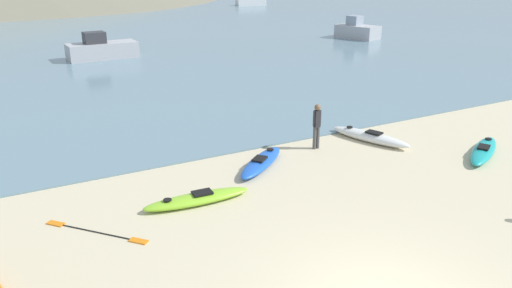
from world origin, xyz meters
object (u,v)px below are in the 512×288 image
(kayak_on_sand_2, at_px, (261,162))
(person_near_waterline, at_px, (317,124))
(moored_boat_2, at_px, (251,2))
(kayak_on_sand_1, at_px, (370,137))
(moored_boat_1, at_px, (357,31))
(loose_paddle, at_px, (96,232))
(moored_boat_0, at_px, (102,49))
(kayak_on_sand_3, at_px, (197,199))
(kayak_on_sand_4, at_px, (484,151))

(kayak_on_sand_2, relative_size, person_near_waterline, 1.65)
(moored_boat_2, bearing_deg, kayak_on_sand_1, -113.50)
(moored_boat_1, height_order, moored_boat_2, moored_boat_1)
(loose_paddle, bearing_deg, moored_boat_0, 77.34)
(person_near_waterline, bearing_deg, loose_paddle, -164.50)
(kayak_on_sand_2, relative_size, kayak_on_sand_3, 0.88)
(kayak_on_sand_1, relative_size, moored_boat_2, 0.72)
(moored_boat_0, bearing_deg, kayak_on_sand_1, -76.43)
(kayak_on_sand_1, relative_size, kayak_on_sand_3, 1.05)
(kayak_on_sand_4, xyz_separation_m, loose_paddle, (-12.30, 0.97, -0.14))
(moored_boat_2, height_order, loose_paddle, moored_boat_2)
(kayak_on_sand_1, distance_m, kayak_on_sand_3, 7.36)
(kayak_on_sand_4, height_order, person_near_waterline, person_near_waterline)
(kayak_on_sand_1, xyz_separation_m, moored_boat_1, (15.32, 19.56, 0.51))
(kayak_on_sand_3, relative_size, loose_paddle, 1.33)
(kayak_on_sand_2, xyz_separation_m, moored_boat_2, (26.90, 51.72, 0.37))
(kayak_on_sand_2, height_order, loose_paddle, kayak_on_sand_2)
(person_near_waterline, xyz_separation_m, moored_boat_2, (24.49, 51.21, -0.37))
(moored_boat_1, distance_m, loose_paddle, 33.07)
(kayak_on_sand_4, bearing_deg, moored_boat_0, 107.57)
(moored_boat_0, distance_m, moored_boat_2, 41.48)
(kayak_on_sand_1, bearing_deg, moored_boat_2, 66.50)
(kayak_on_sand_4, relative_size, moored_boat_1, 0.77)
(kayak_on_sand_4, bearing_deg, kayak_on_sand_3, 172.66)
(kayak_on_sand_3, height_order, moored_boat_1, moored_boat_1)
(kayak_on_sand_1, relative_size, kayak_on_sand_4, 1.07)
(kayak_on_sand_1, distance_m, moored_boat_1, 24.85)
(moored_boat_1, bearing_deg, kayak_on_sand_2, -135.09)
(moored_boat_2, bearing_deg, kayak_on_sand_3, -119.13)
(moored_boat_0, bearing_deg, kayak_on_sand_4, -72.43)
(person_near_waterline, bearing_deg, kayak_on_sand_4, -34.77)
(kayak_on_sand_4, bearing_deg, person_near_waterline, 145.23)
(kayak_on_sand_4, xyz_separation_m, moored_boat_1, (12.90, 22.38, 0.52))
(kayak_on_sand_1, distance_m, person_near_waterline, 2.23)
(kayak_on_sand_3, xyz_separation_m, loose_paddle, (-2.68, -0.27, -0.12))
(kayak_on_sand_4, bearing_deg, moored_boat_2, 69.81)
(kayak_on_sand_3, bearing_deg, moored_boat_1, 43.20)
(kayak_on_sand_3, relative_size, person_near_waterline, 1.88)
(moored_boat_2, relative_size, loose_paddle, 1.96)
(kayak_on_sand_2, relative_size, moored_boat_1, 0.69)
(moored_boat_0, distance_m, moored_boat_1, 20.23)
(kayak_on_sand_2, relative_size, moored_boat_0, 0.58)
(kayak_on_sand_4, bearing_deg, moored_boat_1, 60.04)
(kayak_on_sand_3, height_order, person_near_waterline, person_near_waterline)
(moored_boat_0, relative_size, moored_boat_1, 1.17)
(moored_boat_1, relative_size, loose_paddle, 1.71)
(person_near_waterline, bearing_deg, kayak_on_sand_3, -159.67)
(kayak_on_sand_1, bearing_deg, kayak_on_sand_2, -177.59)
(kayak_on_sand_3, relative_size, kayak_on_sand_4, 1.01)
(moored_boat_1, xyz_separation_m, moored_boat_2, (7.09, 31.96, -0.16))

